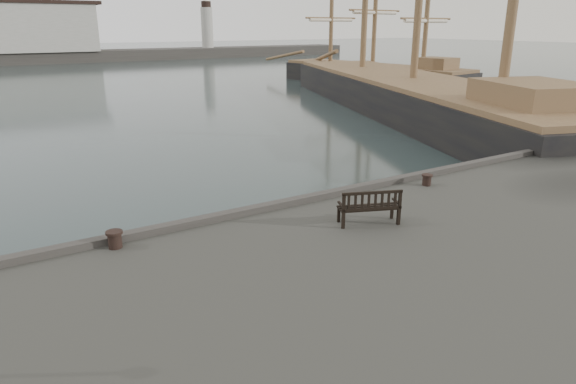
% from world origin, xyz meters
% --- Properties ---
extents(ground, '(400.00, 400.00, 0.00)m').
position_xyz_m(ground, '(0.00, 0.00, 0.00)').
color(ground, black).
rests_on(ground, ground).
extents(bench, '(1.68, 1.11, 0.92)m').
position_xyz_m(bench, '(0.83, -2.48, 1.85)').
color(bench, black).
rests_on(bench, quay).
extents(bollard_left, '(0.50, 0.50, 0.41)m').
position_xyz_m(bollard_left, '(-5.18, -0.50, 1.77)').
color(bollard_left, black).
rests_on(bollard_left, quay).
extents(bollard_right, '(0.37, 0.37, 0.37)m').
position_xyz_m(bollard_right, '(4.65, -0.90, 1.74)').
color(bollard_right, black).
rests_on(bollard_right, quay).
extents(tall_ship_main, '(21.15, 40.26, 29.95)m').
position_xyz_m(tall_ship_main, '(21.73, 16.66, 0.76)').
color(tall_ship_main, black).
rests_on(tall_ship_main, ground).
extents(tall_ship_far, '(8.47, 24.39, 20.49)m').
position_xyz_m(tall_ship_far, '(31.88, 32.90, 0.70)').
color(tall_ship_far, black).
rests_on(tall_ship_far, ground).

